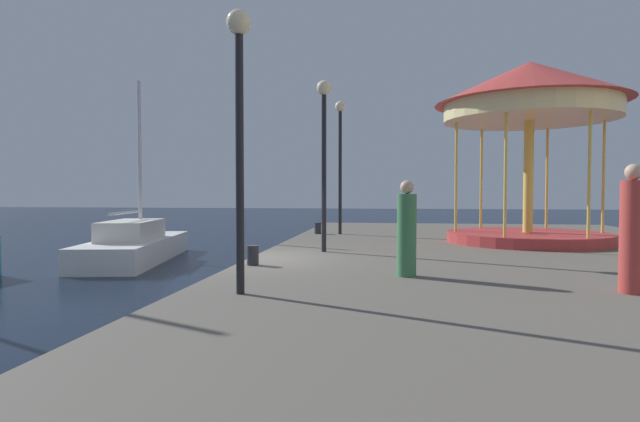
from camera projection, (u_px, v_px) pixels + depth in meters
name	position (u px, v px, depth m)	size (l,w,h in m)	color
ground_plane	(250.00, 292.00, 11.65)	(120.00, 120.00, 0.00)	black
quay_dock	(544.00, 282.00, 10.77)	(12.73, 27.00, 0.80)	#5B564F
sailboat_white	(135.00, 245.00, 16.92)	(3.13, 6.73, 6.06)	white
carousel	(529.00, 108.00, 14.94)	(5.44, 5.44, 5.29)	#B23333
lamp_post_near_edge	(239.00, 99.00, 7.37)	(0.36, 0.36, 4.10)	black
lamp_post_mid_promenade	(324.00, 135.00, 12.64)	(0.36, 0.36, 4.24)	black
lamp_post_far_end	(340.00, 145.00, 18.00)	(0.36, 0.36, 4.67)	black
bollard_center	(253.00, 255.00, 10.41)	(0.24, 0.24, 0.40)	#2D2D33
bollard_south	(318.00, 228.00, 18.22)	(0.24, 0.24, 0.40)	#2D2D33
person_mid_promenade	(407.00, 232.00, 9.01)	(0.34, 0.34, 1.69)	#387247
person_by_the_water	(632.00, 233.00, 7.48)	(0.34, 0.34, 1.90)	#B23833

